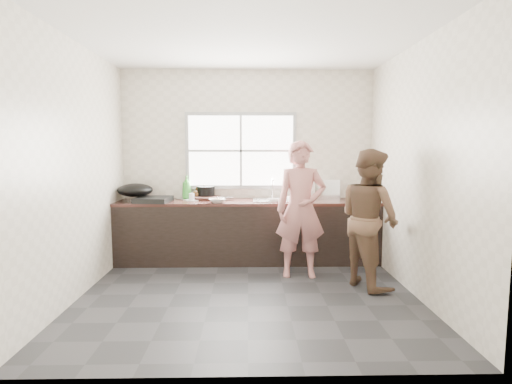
{
  "coord_description": "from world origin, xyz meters",
  "views": [
    {
      "loc": [
        0.0,
        -4.22,
        1.58
      ],
      "look_at": [
        0.1,
        0.65,
        1.05
      ],
      "focal_mm": 28.0,
      "sensor_mm": 36.0,
      "label": 1
    }
  ],
  "objects_px": {
    "woman": "(301,214)",
    "bowl_crabs": "(295,199)",
    "pot_lid_left": "(153,201)",
    "pot_lid_right": "(185,199)",
    "wok": "(135,190)",
    "black_pot": "(206,193)",
    "bowl_held": "(274,200)",
    "person_side": "(369,218)",
    "plate_food": "(192,200)",
    "bottle_green": "(187,187)",
    "bottle_brown_tall": "(204,192)",
    "glass_jar": "(192,197)",
    "bottle_brown_short": "(197,193)",
    "burner": "(153,200)",
    "cutting_board": "(207,198)",
    "dish_rack": "(324,189)",
    "bowl_mince": "(217,201)"
  },
  "relations": [
    {
      "from": "woman",
      "to": "bowl_crabs",
      "type": "height_order",
      "value": "woman"
    },
    {
      "from": "pot_lid_left",
      "to": "pot_lid_right",
      "type": "relative_size",
      "value": 0.94
    },
    {
      "from": "woman",
      "to": "wok",
      "type": "xyz_separation_m",
      "value": [
        -2.21,
        0.68,
        0.23
      ]
    },
    {
      "from": "bowl_crabs",
      "to": "pot_lid_left",
      "type": "xyz_separation_m",
      "value": [
        -1.95,
        0.07,
        -0.02
      ]
    },
    {
      "from": "wok",
      "to": "black_pot",
      "type": "bearing_deg",
      "value": 13.04
    },
    {
      "from": "bowl_held",
      "to": "person_side",
      "type": "bearing_deg",
      "value": -41.52
    },
    {
      "from": "person_side",
      "to": "wok",
      "type": "height_order",
      "value": "person_side"
    },
    {
      "from": "plate_food",
      "to": "pot_lid_right",
      "type": "bearing_deg",
      "value": 124.22
    },
    {
      "from": "bottle_green",
      "to": "pot_lid_left",
      "type": "height_order",
      "value": "bottle_green"
    },
    {
      "from": "person_side",
      "to": "pot_lid_left",
      "type": "bearing_deg",
      "value": 46.8
    },
    {
      "from": "bottle_brown_tall",
      "to": "wok",
      "type": "height_order",
      "value": "wok"
    },
    {
      "from": "bottle_brown_tall",
      "to": "glass_jar",
      "type": "height_order",
      "value": "bottle_brown_tall"
    },
    {
      "from": "bottle_brown_short",
      "to": "burner",
      "type": "height_order",
      "value": "bottle_brown_short"
    },
    {
      "from": "bottle_green",
      "to": "burner",
      "type": "height_order",
      "value": "bottle_green"
    },
    {
      "from": "cutting_board",
      "to": "bottle_green",
      "type": "bearing_deg",
      "value": 164.95
    },
    {
      "from": "burner",
      "to": "glass_jar",
      "type": "bearing_deg",
      "value": 10.52
    },
    {
      "from": "person_side",
      "to": "glass_jar",
      "type": "bearing_deg",
      "value": 42.31
    },
    {
      "from": "bowl_crabs",
      "to": "woman",
      "type": "bearing_deg",
      "value": -89.33
    },
    {
      "from": "bottle_brown_short",
      "to": "dish_rack",
      "type": "distance_m",
      "value": 1.85
    },
    {
      "from": "dish_rack",
      "to": "cutting_board",
      "type": "bearing_deg",
      "value": 174.33
    },
    {
      "from": "black_pot",
      "to": "bottle_brown_tall",
      "type": "relative_size",
      "value": 1.31
    },
    {
      "from": "cutting_board",
      "to": "glass_jar",
      "type": "distance_m",
      "value": 0.26
    },
    {
      "from": "person_side",
      "to": "bottle_brown_short",
      "type": "relative_size",
      "value": 10.05
    },
    {
      "from": "woman",
      "to": "plate_food",
      "type": "distance_m",
      "value": 1.58
    },
    {
      "from": "burner",
      "to": "pot_lid_right",
      "type": "xyz_separation_m",
      "value": [
        0.38,
        0.31,
        -0.03
      ]
    },
    {
      "from": "wok",
      "to": "bowl_crabs",
      "type": "bearing_deg",
      "value": -2.65
    },
    {
      "from": "bowl_mince",
      "to": "pot_lid_left",
      "type": "height_order",
      "value": "bowl_mince"
    },
    {
      "from": "glass_jar",
      "to": "burner",
      "type": "distance_m",
      "value": 0.52
    },
    {
      "from": "bottle_brown_tall",
      "to": "dish_rack",
      "type": "height_order",
      "value": "dish_rack"
    },
    {
      "from": "bowl_crabs",
      "to": "black_pot",
      "type": "distance_m",
      "value": 1.29
    },
    {
      "from": "bowl_mince",
      "to": "bottle_brown_tall",
      "type": "distance_m",
      "value": 0.5
    },
    {
      "from": "cutting_board",
      "to": "plate_food",
      "type": "relative_size",
      "value": 2.17
    },
    {
      "from": "black_pot",
      "to": "bottle_green",
      "type": "xyz_separation_m",
      "value": [
        -0.28,
        0.0,
        0.08
      ]
    },
    {
      "from": "person_side",
      "to": "pot_lid_right",
      "type": "height_order",
      "value": "person_side"
    },
    {
      "from": "person_side",
      "to": "bowl_held",
      "type": "height_order",
      "value": "person_side"
    },
    {
      "from": "bowl_held",
      "to": "bottle_green",
      "type": "bearing_deg",
      "value": 163.85
    },
    {
      "from": "black_pot",
      "to": "burner",
      "type": "height_order",
      "value": "black_pot"
    },
    {
      "from": "bowl_held",
      "to": "bottle_brown_tall",
      "type": "bearing_deg",
      "value": 160.02
    },
    {
      "from": "wok",
      "to": "bottle_green",
      "type": "bearing_deg",
      "value": 18.09
    },
    {
      "from": "cutting_board",
      "to": "pot_lid_right",
      "type": "xyz_separation_m",
      "value": [
        -0.32,
        0.05,
        -0.02
      ]
    },
    {
      "from": "dish_rack",
      "to": "burner",
      "type": "bearing_deg",
      "value": 179.8
    },
    {
      "from": "bowl_held",
      "to": "bottle_green",
      "type": "xyz_separation_m",
      "value": [
        -1.24,
        0.36,
        0.14
      ]
    },
    {
      "from": "cutting_board",
      "to": "bottle_brown_tall",
      "type": "distance_m",
      "value": 0.12
    },
    {
      "from": "bowl_mince",
      "to": "plate_food",
      "type": "bearing_deg",
      "value": 150.04
    },
    {
      "from": "bottle_brown_tall",
      "to": "person_side",
      "type": "bearing_deg",
      "value": -32.22
    },
    {
      "from": "woman",
      "to": "bowl_mince",
      "type": "bearing_deg",
      "value": 158.19
    },
    {
      "from": "plate_food",
      "to": "bottle_brown_short",
      "type": "bearing_deg",
      "value": 80.5
    },
    {
      "from": "bowl_held",
      "to": "glass_jar",
      "type": "xyz_separation_m",
      "value": [
        -1.13,
        0.11,
        0.02
      ]
    },
    {
      "from": "bottle_brown_tall",
      "to": "burner",
      "type": "distance_m",
      "value": 0.74
    },
    {
      "from": "bottle_brown_tall",
      "to": "glass_jar",
      "type": "bearing_deg",
      "value": -120.35
    }
  ]
}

